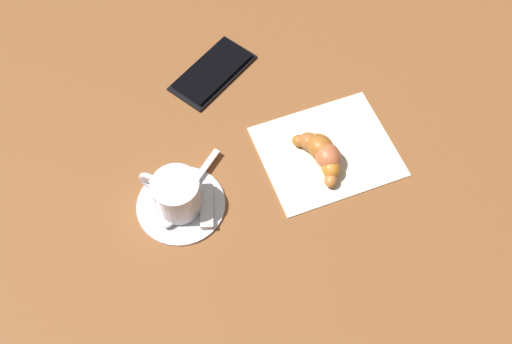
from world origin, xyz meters
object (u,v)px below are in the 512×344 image
object	(u,v)px
saucer	(181,204)
croissant	(322,153)
teaspoon	(182,199)
cell_phone	(213,72)
sugar_packet	(207,206)
espresso_cup	(176,194)
napkin	(327,151)

from	to	relation	value
saucer	croissant	xyz separation A→B (m)	(0.20, -0.05, 0.01)
teaspoon	cell_phone	world-z (taller)	teaspoon
sugar_packet	croissant	xyz separation A→B (m)	(0.18, -0.03, 0.01)
teaspoon	sugar_packet	distance (m)	0.04
espresso_cup	teaspoon	bearing A→B (deg)	12.95
saucer	espresso_cup	world-z (taller)	espresso_cup
espresso_cup	sugar_packet	bearing A→B (deg)	-41.91
sugar_packet	cell_phone	xyz separation A→B (m)	(0.13, 0.19, -0.01)
saucer	espresso_cup	xyz separation A→B (m)	(-0.00, 0.00, 0.03)
cell_phone	sugar_packet	bearing A→B (deg)	-124.71
napkin	cell_phone	bearing A→B (deg)	104.89
napkin	cell_phone	world-z (taller)	cell_phone
sugar_packet	napkin	distance (m)	0.19
saucer	cell_phone	bearing A→B (deg)	46.45
sugar_packet	napkin	xyz separation A→B (m)	(0.19, -0.02, -0.01)
espresso_cup	croissant	size ratio (longest dim) A/B	0.79
saucer	croissant	size ratio (longest dim) A/B	1.14
espresso_cup	cell_phone	bearing A→B (deg)	45.71
espresso_cup	napkin	world-z (taller)	espresso_cup
croissant	cell_phone	world-z (taller)	croissant
espresso_cup	teaspoon	world-z (taller)	espresso_cup
saucer	teaspoon	bearing A→B (deg)	35.59
saucer	napkin	size ratio (longest dim) A/B	0.65
cell_phone	croissant	bearing A→B (deg)	-79.34
teaspoon	sugar_packet	world-z (taller)	teaspoon
teaspoon	sugar_packet	bearing A→B (deg)	-51.10
espresso_cup	teaspoon	distance (m)	0.03
saucer	espresso_cup	bearing A→B (deg)	162.48
cell_phone	saucer	bearing A→B (deg)	-133.55
teaspoon	sugar_packet	size ratio (longest dim) A/B	2.01
teaspoon	croissant	size ratio (longest dim) A/B	1.23
teaspoon	espresso_cup	bearing A→B (deg)	-167.05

